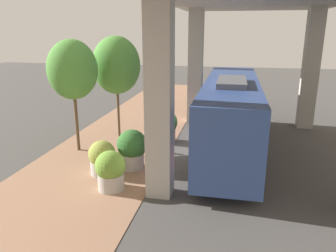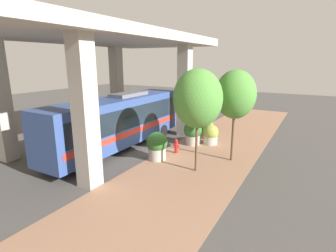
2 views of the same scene
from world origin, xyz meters
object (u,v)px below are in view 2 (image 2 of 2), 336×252
Objects in this scene: fire_hydrant at (176,146)px; planter_back at (211,135)px; bus at (119,120)px; planter_extra at (157,146)px; street_tree_near at (235,95)px; street_tree_far at (198,99)px; planter_front at (206,128)px; planter_middle at (193,132)px.

planter_back reaches higher than fire_hydrant.
planter_extra is at bearing 170.40° from bus.
fire_hydrant is 3.28m from planter_back.
planter_extra is (-3.44, 0.58, -1.15)m from bus.
street_tree_far is (1.27, 2.57, -0.02)m from street_tree_near.
planter_front is at bearing -128.90° from bus.
street_tree_near is 0.98× the size of street_tree_far.
planter_front is 6.00m from planter_extra.
planter_middle is at bearing 84.59° from planter_front.
fire_hydrant is 0.61× the size of planter_front.
planter_middle is at bearing -63.28° from street_tree_far.
planter_extra is 4.25m from street_tree_far.
planter_front is at bearing -73.03° from street_tree_far.
planter_front is at bearing -49.60° from street_tree_near.
street_tree_near is (-7.52, -1.59, 2.03)m from bus.
planter_extra is (1.76, 4.63, 0.18)m from planter_back.
planter_middle is 0.32× the size of street_tree_near.
bus reaches higher than planter_front.
planter_front is (-0.39, -4.32, 0.31)m from fire_hydrant.
bus is 6.77× the size of planter_middle.
street_tree_near is at bearing 130.40° from planter_front.
planter_extra is (0.88, 5.94, 0.11)m from planter_front.
planter_front is 0.28× the size of street_tree_far.
planter_back is 4.77m from street_tree_near.
planter_front is 7.39m from street_tree_far.
planter_back is at bearing 123.94° from planter_front.
planter_front reaches higher than planter_back.
bus is 2.18× the size of street_tree_near.
planter_extra is at bearing -8.05° from street_tree_far.
street_tree_far is (-1.93, 6.34, 3.28)m from planter_front.
street_tree_near is at bearing 133.40° from planter_back.
planter_back is at bearing -143.66° from planter_middle.
street_tree_near reaches higher than planter_back.
planter_front is at bearing -95.09° from fire_hydrant.
bus is 6.72m from planter_back.
fire_hydrant is 0.17× the size of street_tree_near.
street_tree_far is (-6.25, 0.98, 2.01)m from bus.
planter_back is 0.83× the size of planter_extra.
planter_extra is at bearing 69.17° from planter_back.
bus is at bearing 11.97° from street_tree_near.
planter_front is 0.89× the size of planter_extra.
planter_front reaches higher than fire_hydrant.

